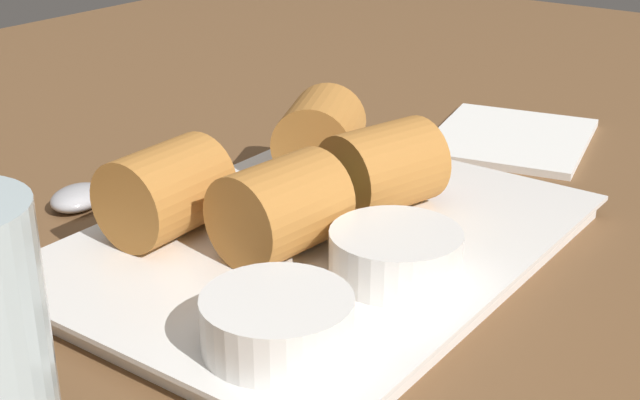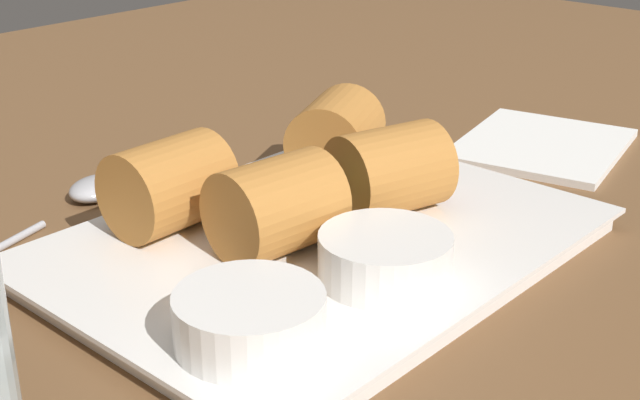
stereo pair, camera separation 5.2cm
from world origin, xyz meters
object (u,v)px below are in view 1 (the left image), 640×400
object	(u,v)px
serving_plate	(320,245)
spoon	(66,206)
dipping_bowl_far	(277,320)
dipping_bowl_near	(396,252)
napkin	(511,138)

from	to	relation	value
serving_plate	spoon	bearing A→B (deg)	-73.42
serving_plate	dipping_bowl_far	size ratio (longest dim) A/B	4.43
dipping_bowl_near	napkin	xyz separation A→B (cm)	(-28.56, -6.28, -2.65)
dipping_bowl_far	napkin	xyz separation A→B (cm)	(-38.05, -5.59, -2.65)
napkin	dipping_bowl_near	bearing A→B (deg)	12.41
dipping_bowl_near	spoon	xyz separation A→B (cm)	(3.28, -23.98, -2.25)
spoon	napkin	bearing A→B (deg)	150.94
serving_plate	napkin	world-z (taller)	serving_plate
dipping_bowl_near	napkin	world-z (taller)	dipping_bowl_near
dipping_bowl_near	napkin	size ratio (longest dim) A/B	0.44
serving_plate	dipping_bowl_far	bearing A→B (deg)	27.13
serving_plate	napkin	xyz separation A→B (cm)	(-26.65, 0.25, -0.46)
serving_plate	dipping_bowl_near	distance (cm)	7.15
dipping_bowl_far	spoon	size ratio (longest dim) A/B	0.37
serving_plate	spoon	xyz separation A→B (cm)	(5.19, -17.45, -0.06)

